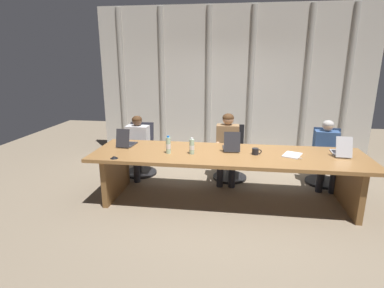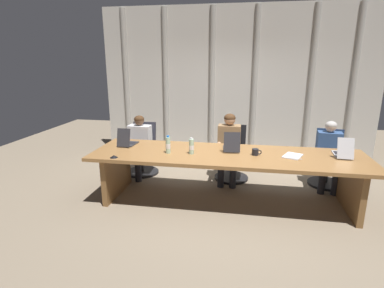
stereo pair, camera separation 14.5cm
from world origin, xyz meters
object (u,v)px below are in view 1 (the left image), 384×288
object	(u,v)px
office_chair_left_mid	(230,159)
conference_mic_left_side	(114,157)
person_center	(326,150)
laptop_left_mid	(231,146)
spiral_notepad	(292,155)
laptop_left_end	(126,142)
person_left_mid	(227,144)
coffee_mug_near	(256,152)
office_chair_left_end	(141,155)
water_bottle_primary	(168,145)
laptop_center	(341,151)
office_chair_center	(325,163)
water_bottle_secondary	(192,147)
person_left_end	(136,143)

from	to	relation	value
office_chair_left_mid	conference_mic_left_side	xyz separation A→B (m)	(-1.58, -1.46, 0.42)
person_center	conference_mic_left_side	distance (m)	3.40
laptop_left_mid	spiral_notepad	bearing A→B (deg)	-105.94
laptop_left_end	person_left_mid	world-z (taller)	person_left_mid
laptop_left_mid	coffee_mug_near	xyz separation A→B (m)	(0.35, -0.18, -0.01)
laptop_left_mid	office_chair_left_end	size ratio (longest dim) A/B	0.43
office_chair_left_end	water_bottle_primary	world-z (taller)	water_bottle_primary
water_bottle_primary	person_left_mid	bearing A→B (deg)	49.37
laptop_center	office_chair_center	xyz separation A→B (m)	(0.05, 0.84, -0.47)
office_chair_left_mid	water_bottle_secondary	bearing A→B (deg)	-23.69
person_left_end	person_left_mid	bearing A→B (deg)	93.31
office_chair_left_mid	conference_mic_left_side	bearing A→B (deg)	-44.44
person_left_mid	water_bottle_secondary	size ratio (longest dim) A/B	4.95
office_chair_center	water_bottle_secondary	world-z (taller)	water_bottle_secondary
person_left_end	conference_mic_left_side	xyz separation A→B (m)	(0.11, -1.30, 0.15)
office_chair_left_mid	coffee_mug_near	distance (m)	1.16
person_left_end	person_center	world-z (taller)	person_center
laptop_center	person_center	world-z (taller)	person_center
office_chair_left_mid	spiral_notepad	xyz separation A→B (m)	(0.88, -0.98, 0.41)
person_center	water_bottle_secondary	world-z (taller)	person_center
office_chair_left_mid	water_bottle_primary	xyz separation A→B (m)	(-0.89, -1.12, 0.53)
coffee_mug_near	conference_mic_left_side	distance (m)	1.99
laptop_left_end	person_left_mid	bearing A→B (deg)	-62.62
conference_mic_left_side	water_bottle_secondary	bearing A→B (deg)	19.37
laptop_left_mid	water_bottle_secondary	world-z (taller)	laptop_left_mid
laptop_center	person_center	xyz separation A→B (m)	(0.00, 0.68, -0.19)
laptop_center	conference_mic_left_side	world-z (taller)	laptop_center
person_left_end	water_bottle_secondary	xyz separation A→B (m)	(1.14, -0.93, 0.24)
office_chair_left_end	person_left_mid	xyz separation A→B (m)	(1.61, -0.15, 0.32)
person_left_mid	conference_mic_left_side	xyz separation A→B (m)	(-1.51, -1.30, 0.10)
office_chair_left_end	coffee_mug_near	world-z (taller)	office_chair_left_end
laptop_center	office_chair_left_mid	distance (m)	1.84
person_left_end	office_chair_center	bearing A→B (deg)	95.84
person_left_mid	office_chair_left_end	bearing A→B (deg)	-95.49
laptop_left_end	office_chair_center	distance (m)	3.38
person_left_end	conference_mic_left_side	bearing A→B (deg)	8.09
office_chair_center	coffee_mug_near	bearing A→B (deg)	-42.57
laptop_center	coffee_mug_near	bearing A→B (deg)	101.74
office_chair_left_end	water_bottle_primary	bearing A→B (deg)	33.17
laptop_left_mid	person_left_end	world-z (taller)	person_left_end
office_chair_left_end	office_chair_center	xyz separation A→B (m)	(3.29, -0.00, -0.00)
person_left_end	water_bottle_secondary	world-z (taller)	person_left_end
laptop_left_end	conference_mic_left_side	xyz separation A→B (m)	(0.05, -0.63, -0.04)
office_chair_left_mid	water_bottle_secondary	distance (m)	1.33
coffee_mug_near	conference_mic_left_side	size ratio (longest dim) A/B	1.25
conference_mic_left_side	office_chair_left_end	bearing A→B (deg)	93.71
office_chair_left_mid	coffee_mug_near	world-z (taller)	office_chair_left_mid
water_bottle_secondary	office_chair_left_mid	bearing A→B (deg)	63.53
laptop_left_end	laptop_center	size ratio (longest dim) A/B	0.88
person_center	water_bottle_primary	bearing A→B (deg)	-63.52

